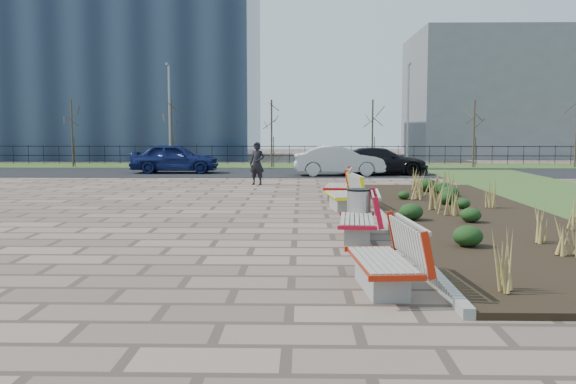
{
  "coord_description": "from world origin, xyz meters",
  "views": [
    {
      "loc": [
        1.83,
        -11.83,
        2.4
      ],
      "look_at": [
        1.5,
        3.0,
        0.9
      ],
      "focal_mm": 40.0,
      "sensor_mm": 36.0,
      "label": 1
    }
  ],
  "objects_px": {
    "bench_c": "(342,193)",
    "pedestrian": "(257,164)",
    "litter_bin": "(359,211)",
    "car_black": "(381,161)",
    "lamp_west": "(169,116)",
    "car_blue": "(175,158)",
    "bench_a": "(381,257)",
    "car_silver": "(339,161)",
    "bench_b": "(357,217)",
    "bench_d": "(337,184)",
    "lamp_east": "(408,116)"
  },
  "relations": [
    {
      "from": "litter_bin",
      "to": "lamp_east",
      "type": "distance_m",
      "value": 23.8
    },
    {
      "from": "bench_c",
      "to": "litter_bin",
      "type": "distance_m",
      "value": 3.99
    },
    {
      "from": "bench_a",
      "to": "car_blue",
      "type": "height_order",
      "value": "car_blue"
    },
    {
      "from": "pedestrian",
      "to": "car_black",
      "type": "distance_m",
      "value": 8.28
    },
    {
      "from": "bench_c",
      "to": "car_silver",
      "type": "relative_size",
      "value": 0.47
    },
    {
      "from": "bench_d",
      "to": "litter_bin",
      "type": "distance_m",
      "value": 6.79
    },
    {
      "from": "bench_c",
      "to": "car_blue",
      "type": "xyz_separation_m",
      "value": [
        -7.84,
        14.74,
        0.29
      ]
    },
    {
      "from": "litter_bin",
      "to": "car_silver",
      "type": "xyz_separation_m",
      "value": [
        0.51,
        17.16,
        0.27
      ]
    },
    {
      "from": "bench_b",
      "to": "bench_d",
      "type": "xyz_separation_m",
      "value": [
        0.0,
        7.88,
        0.0
      ]
    },
    {
      "from": "bench_a",
      "to": "bench_d",
      "type": "relative_size",
      "value": 1.0
    },
    {
      "from": "bench_b",
      "to": "bench_c",
      "type": "bearing_deg",
      "value": 94.47
    },
    {
      "from": "car_blue",
      "to": "bench_a",
      "type": "bearing_deg",
      "value": -162.61
    },
    {
      "from": "car_silver",
      "to": "car_black",
      "type": "xyz_separation_m",
      "value": [
        2.18,
        0.69,
        -0.05
      ]
    },
    {
      "from": "bench_d",
      "to": "car_silver",
      "type": "height_order",
      "value": "car_silver"
    },
    {
      "from": "bench_a",
      "to": "car_black",
      "type": "distance_m",
      "value": 23.36
    },
    {
      "from": "bench_d",
      "to": "lamp_east",
      "type": "xyz_separation_m",
      "value": [
        5.0,
        16.37,
        2.54
      ]
    },
    {
      "from": "bench_c",
      "to": "lamp_east",
      "type": "distance_m",
      "value": 19.97
    },
    {
      "from": "car_blue",
      "to": "lamp_east",
      "type": "distance_m",
      "value": 13.77
    },
    {
      "from": "bench_b",
      "to": "litter_bin",
      "type": "xyz_separation_m",
      "value": [
        0.14,
        1.1,
        -0.02
      ]
    },
    {
      "from": "pedestrian",
      "to": "litter_bin",
      "type": "bearing_deg",
      "value": -54.8
    },
    {
      "from": "bench_b",
      "to": "bench_d",
      "type": "relative_size",
      "value": 1.0
    },
    {
      "from": "litter_bin",
      "to": "pedestrian",
      "type": "bearing_deg",
      "value": 104.88
    },
    {
      "from": "litter_bin",
      "to": "lamp_west",
      "type": "height_order",
      "value": "lamp_west"
    },
    {
      "from": "bench_a",
      "to": "litter_bin",
      "type": "distance_m",
      "value": 5.34
    },
    {
      "from": "car_silver",
      "to": "car_black",
      "type": "relative_size",
      "value": 0.95
    },
    {
      "from": "bench_d",
      "to": "litter_bin",
      "type": "xyz_separation_m",
      "value": [
        0.14,
        -6.78,
        -0.02
      ]
    },
    {
      "from": "car_silver",
      "to": "pedestrian",
      "type": "bearing_deg",
      "value": 140.73
    },
    {
      "from": "bench_d",
      "to": "bench_c",
      "type": "bearing_deg",
      "value": -83.38
    },
    {
      "from": "bench_c",
      "to": "car_blue",
      "type": "relative_size",
      "value": 0.46
    },
    {
      "from": "car_black",
      "to": "bench_c",
      "type": "bearing_deg",
      "value": 170.52
    },
    {
      "from": "bench_c",
      "to": "pedestrian",
      "type": "distance_m",
      "value": 8.61
    },
    {
      "from": "car_blue",
      "to": "bench_d",
      "type": "bearing_deg",
      "value": -147.37
    },
    {
      "from": "lamp_west",
      "to": "pedestrian",
      "type": "bearing_deg",
      "value": -61.89
    },
    {
      "from": "lamp_west",
      "to": "lamp_east",
      "type": "xyz_separation_m",
      "value": [
        14.0,
        0.0,
        0.0
      ]
    },
    {
      "from": "car_black",
      "to": "lamp_west",
      "type": "distance_m",
      "value": 13.18
    },
    {
      "from": "bench_b",
      "to": "bench_c",
      "type": "distance_m",
      "value": 5.09
    },
    {
      "from": "litter_bin",
      "to": "car_blue",
      "type": "bearing_deg",
      "value": 113.08
    },
    {
      "from": "bench_c",
      "to": "pedestrian",
      "type": "bearing_deg",
      "value": 104.49
    },
    {
      "from": "litter_bin",
      "to": "pedestrian",
      "type": "height_order",
      "value": "pedestrian"
    },
    {
      "from": "car_blue",
      "to": "car_silver",
      "type": "height_order",
      "value": "car_blue"
    },
    {
      "from": "bench_b",
      "to": "bench_c",
      "type": "height_order",
      "value": "same"
    },
    {
      "from": "car_blue",
      "to": "car_black",
      "type": "distance_m",
      "value": 10.71
    },
    {
      "from": "pedestrian",
      "to": "bench_b",
      "type": "bearing_deg",
      "value": -56.57
    },
    {
      "from": "pedestrian",
      "to": "lamp_east",
      "type": "bearing_deg",
      "value": 74.42
    },
    {
      "from": "bench_c",
      "to": "car_black",
      "type": "height_order",
      "value": "car_black"
    },
    {
      "from": "bench_a",
      "to": "car_black",
      "type": "bearing_deg",
      "value": 78.11
    },
    {
      "from": "bench_a",
      "to": "lamp_west",
      "type": "distance_m",
      "value": 29.99
    },
    {
      "from": "litter_bin",
      "to": "lamp_east",
      "type": "height_order",
      "value": "lamp_east"
    },
    {
      "from": "car_blue",
      "to": "car_black",
      "type": "height_order",
      "value": "car_blue"
    },
    {
      "from": "car_blue",
      "to": "car_black",
      "type": "relative_size",
      "value": 0.97
    }
  ]
}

